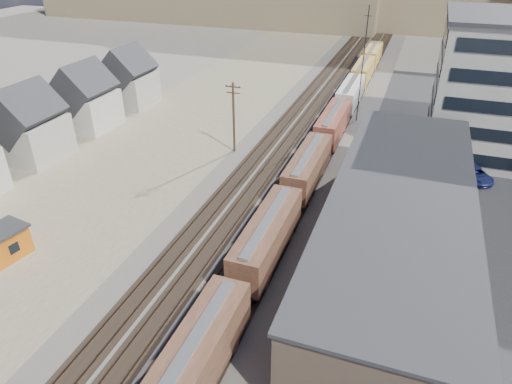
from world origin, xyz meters
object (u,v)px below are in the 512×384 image
(utility_pole_north, at_px, (234,116))
(maintenance_shed, at_px, (4,243))
(parked_car_blue, at_px, (475,174))
(freight_train, at_px, (321,143))

(utility_pole_north, height_order, maintenance_shed, utility_pole_north)
(utility_pole_north, xyz_separation_m, parked_car_blue, (31.79, 2.28, -4.51))
(utility_pole_north, relative_size, parked_car_blue, 1.76)
(freight_train, height_order, utility_pole_north, utility_pole_north)
(freight_train, distance_m, maintenance_shed, 38.84)
(freight_train, distance_m, utility_pole_north, 12.57)
(freight_train, height_order, maintenance_shed, freight_train)
(parked_car_blue, bearing_deg, maintenance_shed, -171.29)
(freight_train, xyz_separation_m, maintenance_shed, (-23.77, -30.69, -1.20))
(freight_train, relative_size, utility_pole_north, 11.97)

